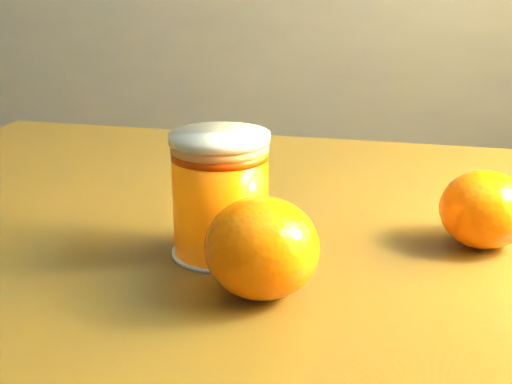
{
  "coord_description": "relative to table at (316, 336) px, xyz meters",
  "views": [
    {
      "loc": [
        0.73,
        -0.5,
        0.91
      ],
      "look_at": [
        0.72,
        0.01,
        0.74
      ],
      "focal_mm": 50.0,
      "sensor_mm": 36.0,
      "label": 1
    }
  ],
  "objects": [
    {
      "name": "orange_front",
      "position": [
        -0.04,
        -0.1,
        0.12
      ],
      "size": [
        0.08,
        0.08,
        0.07
      ],
      "primitive_type": "ellipsoid",
      "rotation": [
        0.0,
        0.0,
        -0.06
      ],
      "color": "#FF6F05",
      "rests_on": "table"
    },
    {
      "name": "orange_back",
      "position": [
        0.13,
        -0.01,
        0.12
      ],
      "size": [
        0.07,
        0.07,
        0.06
      ],
      "primitive_type": "ellipsoid",
      "rotation": [
        0.0,
        0.0,
        0.02
      ],
      "color": "#FF6F05",
      "rests_on": "table"
    },
    {
      "name": "juice_glass",
      "position": [
        -0.08,
        -0.03,
        0.13
      ],
      "size": [
        0.07,
        0.07,
        0.09
      ],
      "rotation": [
        0.0,
        0.0,
        -0.17
      ],
      "color": "#FF6D05",
      "rests_on": "table"
    },
    {
      "name": "table",
      "position": [
        0.0,
        0.0,
        0.0
      ],
      "size": [
        1.03,
        0.82,
        0.69
      ],
      "rotation": [
        0.0,
        0.0,
        -0.21
      ],
      "color": "brown",
      "rests_on": "ground"
    },
    {
      "name": "kitchen_counter",
      "position": [
        -0.77,
        1.42,
        -0.15
      ],
      "size": [
        3.15,
        0.6,
        0.9
      ],
      "primitive_type": "cube",
      "color": "#505056",
      "rests_on": "ground"
    }
  ]
}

